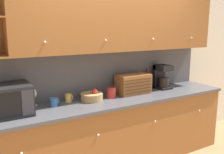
{
  "coord_description": "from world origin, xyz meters",
  "views": [
    {
      "loc": [
        -1.64,
        -3.0,
        1.86
      ],
      "look_at": [
        0.0,
        -0.21,
        1.21
      ],
      "focal_mm": 40.0,
      "sensor_mm": 36.0,
      "label": 1
    }
  ],
  "objects_px": {
    "coffee_maker": "(162,76)",
    "storage_canister": "(111,93)",
    "mug_blue_second": "(54,102)",
    "microwave": "(5,100)",
    "bread_box": "(133,84)",
    "wine_glass": "(33,94)",
    "mug": "(68,98)",
    "wine_bottle": "(147,80)",
    "fruit_basket": "(92,97)"
  },
  "relations": [
    {
      "from": "coffee_maker",
      "to": "storage_canister",
      "type": "bearing_deg",
      "value": -176.18
    },
    {
      "from": "mug_blue_second",
      "to": "microwave",
      "type": "bearing_deg",
      "value": -176.26
    },
    {
      "from": "storage_canister",
      "to": "bread_box",
      "type": "xyz_separation_m",
      "value": [
        0.37,
        0.02,
        0.07
      ]
    },
    {
      "from": "mug_blue_second",
      "to": "storage_canister",
      "type": "height_order",
      "value": "storage_canister"
    },
    {
      "from": "storage_canister",
      "to": "bread_box",
      "type": "distance_m",
      "value": 0.38
    },
    {
      "from": "wine_glass",
      "to": "bread_box",
      "type": "distance_m",
      "value": 1.35
    },
    {
      "from": "mug",
      "to": "bread_box",
      "type": "height_order",
      "value": "bread_box"
    },
    {
      "from": "mug_blue_second",
      "to": "coffee_maker",
      "type": "relative_size",
      "value": 0.3
    },
    {
      "from": "mug_blue_second",
      "to": "wine_bottle",
      "type": "relative_size",
      "value": 0.34
    },
    {
      "from": "microwave",
      "to": "wine_glass",
      "type": "xyz_separation_m",
      "value": [
        0.34,
        0.17,
        -0.02
      ]
    },
    {
      "from": "wine_glass",
      "to": "mug_blue_second",
      "type": "bearing_deg",
      "value": -33.81
    },
    {
      "from": "wine_bottle",
      "to": "mug",
      "type": "bearing_deg",
      "value": -178.04
    },
    {
      "from": "microwave",
      "to": "storage_canister",
      "type": "height_order",
      "value": "microwave"
    },
    {
      "from": "bread_box",
      "to": "coffee_maker",
      "type": "xyz_separation_m",
      "value": [
        0.56,
        0.04,
        0.05
      ]
    },
    {
      "from": "fruit_basket",
      "to": "wine_glass",
      "type": "bearing_deg",
      "value": 167.94
    },
    {
      "from": "wine_glass",
      "to": "mug_blue_second",
      "type": "relative_size",
      "value": 1.96
    },
    {
      "from": "wine_glass",
      "to": "storage_canister",
      "type": "xyz_separation_m",
      "value": [
        0.97,
        -0.16,
        -0.07
      ]
    },
    {
      "from": "microwave",
      "to": "wine_glass",
      "type": "bearing_deg",
      "value": 26.68
    },
    {
      "from": "bread_box",
      "to": "mug_blue_second",
      "type": "bearing_deg",
      "value": -179.89
    },
    {
      "from": "bread_box",
      "to": "coffee_maker",
      "type": "bearing_deg",
      "value": 3.85
    },
    {
      "from": "mug_blue_second",
      "to": "coffee_maker",
      "type": "height_order",
      "value": "coffee_maker"
    },
    {
      "from": "fruit_basket",
      "to": "storage_canister",
      "type": "height_order",
      "value": "fruit_basket"
    },
    {
      "from": "microwave",
      "to": "mug",
      "type": "distance_m",
      "value": 0.77
    },
    {
      "from": "bread_box",
      "to": "wine_bottle",
      "type": "xyz_separation_m",
      "value": [
        0.34,
        0.13,
        0.01
      ]
    },
    {
      "from": "bread_box",
      "to": "fruit_basket",
      "type": "bearing_deg",
      "value": -178.61
    },
    {
      "from": "fruit_basket",
      "to": "coffee_maker",
      "type": "distance_m",
      "value": 1.22
    },
    {
      "from": "fruit_basket",
      "to": "storage_canister",
      "type": "bearing_deg",
      "value": -1.79
    },
    {
      "from": "bread_box",
      "to": "mug",
      "type": "bearing_deg",
      "value": 174.94
    },
    {
      "from": "bread_box",
      "to": "coffee_maker",
      "type": "relative_size",
      "value": 1.32
    },
    {
      "from": "wine_bottle",
      "to": "storage_canister",
      "type": "bearing_deg",
      "value": -168.02
    },
    {
      "from": "microwave",
      "to": "wine_bottle",
      "type": "xyz_separation_m",
      "value": [
        2.02,
        0.16,
        -0.02
      ]
    },
    {
      "from": "microwave",
      "to": "mug_blue_second",
      "type": "bearing_deg",
      "value": 3.74
    },
    {
      "from": "wine_glass",
      "to": "mug_blue_second",
      "type": "height_order",
      "value": "wine_glass"
    },
    {
      "from": "mug",
      "to": "bread_box",
      "type": "relative_size",
      "value": 0.21
    },
    {
      "from": "wine_glass",
      "to": "bread_box",
      "type": "height_order",
      "value": "bread_box"
    },
    {
      "from": "mug",
      "to": "mug_blue_second",
      "type": "bearing_deg",
      "value": -158.39
    },
    {
      "from": "mug",
      "to": "coffee_maker",
      "type": "distance_m",
      "value": 1.5
    },
    {
      "from": "bread_box",
      "to": "wine_bottle",
      "type": "distance_m",
      "value": 0.36
    },
    {
      "from": "storage_canister",
      "to": "mug",
      "type": "bearing_deg",
      "value": 169.16
    },
    {
      "from": "microwave",
      "to": "fruit_basket",
      "type": "bearing_deg",
      "value": 1.19
    },
    {
      "from": "coffee_maker",
      "to": "microwave",
      "type": "bearing_deg",
      "value": -178.09
    },
    {
      "from": "storage_canister",
      "to": "wine_bottle",
      "type": "xyz_separation_m",
      "value": [
        0.71,
        0.15,
        0.07
      ]
    },
    {
      "from": "fruit_basket",
      "to": "bread_box",
      "type": "bearing_deg",
      "value": 1.39
    },
    {
      "from": "microwave",
      "to": "mug_blue_second",
      "type": "xyz_separation_m",
      "value": [
        0.54,
        0.04,
        -0.11
      ]
    },
    {
      "from": "wine_glass",
      "to": "coffee_maker",
      "type": "height_order",
      "value": "coffee_maker"
    },
    {
      "from": "microwave",
      "to": "fruit_basket",
      "type": "relative_size",
      "value": 1.89
    },
    {
      "from": "bread_box",
      "to": "wine_glass",
      "type": "bearing_deg",
      "value": 174.39
    },
    {
      "from": "microwave",
      "to": "wine_glass",
      "type": "distance_m",
      "value": 0.38
    },
    {
      "from": "mug_blue_second",
      "to": "wine_bottle",
      "type": "xyz_separation_m",
      "value": [
        1.48,
        0.13,
        0.09
      ]
    },
    {
      "from": "fruit_basket",
      "to": "storage_canister",
      "type": "relative_size",
      "value": 2.07
    }
  ]
}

